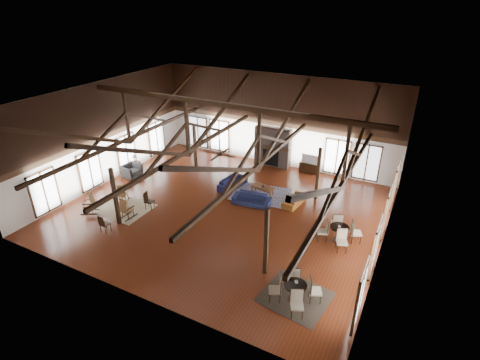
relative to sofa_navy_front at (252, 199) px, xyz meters
The scene contains 31 objects.
floor 1.70m from the sofa_navy_front, 129.78° to the right, with size 16.00×16.00×0.00m, color maroon.
ceiling 5.94m from the sofa_navy_front, 129.78° to the right, with size 16.00×14.00×0.02m, color black.
wall_back 6.41m from the sofa_navy_front, 100.63° to the left, with size 16.00×0.02×6.00m, color white.
wall_front 8.78m from the sofa_navy_front, 97.37° to the right, with size 16.00×0.02×6.00m, color white.
wall_left 9.55m from the sofa_navy_front, behind, with size 0.02×14.00×6.00m, color white.
wall_right 7.55m from the sofa_navy_front, 10.53° to the right, with size 0.02×14.00×6.00m, color white.
roof_truss 4.09m from the sofa_navy_front, 129.78° to the right, with size 15.60×14.07×3.14m.
post_grid 2.07m from the sofa_navy_front, 129.78° to the right, with size 8.16×7.16×3.05m.
fireplace 5.58m from the sofa_navy_front, 101.27° to the left, with size 2.50×0.69×2.60m.
ceiling_fan 4.16m from the sofa_navy_front, 104.04° to the right, with size 1.60×1.60×0.75m.
sofa_navy_front is the anchor object (origin of this frame).
sofa_navy_left 2.30m from the sofa_navy_front, 145.44° to the left, with size 0.80×2.05×0.60m, color #141538.
sofa_orange 2.34m from the sofa_navy_front, 27.84° to the left, with size 0.68×1.75×0.51m, color #95501D.
coffee_table 1.30m from the sofa_navy_front, 87.04° to the left, with size 1.43×0.93×0.50m.
vase 1.27m from the sofa_navy_front, 84.70° to the left, with size 0.16×0.16×0.17m, color #B2B2B2.
armchair 8.28m from the sofa_navy_front, behind, with size 1.00×1.15×0.75m, color #313234.
side_table_lamp 8.60m from the sofa_navy_front, behind, with size 0.47×0.47×1.21m.
rocking_chair_a 7.13m from the sofa_navy_front, 154.96° to the right, with size 0.69×0.90×1.03m.
rocking_chair_b 6.63m from the sofa_navy_front, 140.36° to the right, with size 0.53×0.90×1.12m.
rocking_chair_c 8.51m from the sofa_navy_front, 147.01° to the right, with size 0.99×0.87×1.14m.
side_chair_a 5.59m from the sofa_navy_front, 148.04° to the right, with size 0.49×0.49×0.98m.
side_chair_b 7.69m from the sofa_navy_front, 131.91° to the right, with size 0.42×0.42×0.94m.
cafe_table_near 7.31m from the sofa_navy_front, 51.54° to the right, with size 1.99×1.99×1.04m.
cafe_table_far 5.21m from the sofa_navy_front, 13.37° to the right, with size 2.07×2.07×1.07m.
cup_near 7.27m from the sofa_navy_front, 51.18° to the right, with size 0.14×0.14×0.11m, color #B2B2B2.
cup_far 5.23m from the sofa_navy_front, 14.05° to the right, with size 0.11×0.11×0.09m, color #B2B2B2.
tv_console 5.66m from the sofa_navy_front, 74.78° to the left, with size 1.23×0.46×0.62m, color black.
television 5.70m from the sofa_navy_front, 74.56° to the left, with size 1.05×0.14×0.61m, color #B2B2B2.
rug_tan 6.96m from the sofa_navy_front, 149.05° to the right, with size 2.90×2.28×0.01m, color tan.
rug_navy 1.29m from the sofa_navy_front, 91.69° to the left, with size 3.18×2.39×0.01m, color #1B1A4A.
rug_dark 7.18m from the sofa_navy_front, 50.80° to the right, with size 2.41×2.19×0.01m, color black.
Camera 1 is at (8.67, -14.79, 10.37)m, focal length 28.00 mm.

